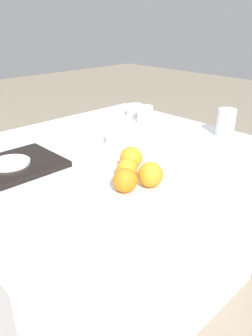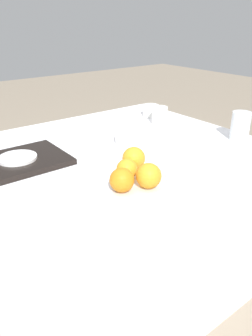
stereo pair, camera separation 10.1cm
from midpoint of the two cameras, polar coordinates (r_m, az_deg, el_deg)
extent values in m
plane|color=gray|center=(1.72, -1.07, -20.16)|extent=(12.00, 12.00, 0.00)
cube|color=white|center=(1.48, -1.19, -9.99)|extent=(1.19, 0.93, 0.74)
cylinder|color=silver|center=(1.03, 2.81, -2.25)|extent=(0.27, 0.27, 0.01)
torus|color=silver|center=(1.03, 2.82, -1.92)|extent=(0.28, 0.28, 0.01)
sphere|color=orange|center=(0.97, 6.97, -1.43)|extent=(0.08, 0.08, 0.08)
sphere|color=orange|center=(1.01, 3.02, -0.29)|extent=(0.07, 0.07, 0.07)
sphere|color=orange|center=(1.08, 4.03, 1.64)|extent=(0.08, 0.08, 0.08)
sphere|color=orange|center=(0.94, 2.36, -2.20)|extent=(0.07, 0.07, 0.07)
cylinder|color=silver|center=(1.47, 21.19, 6.79)|extent=(0.08, 0.08, 0.12)
cube|color=black|center=(1.20, -16.04, 1.00)|extent=(0.33, 0.25, 0.02)
cylinder|color=white|center=(1.19, -16.12, 1.66)|extent=(0.14, 0.14, 0.01)
cylinder|color=white|center=(1.74, 6.02, 9.89)|extent=(0.08, 0.08, 0.06)
cylinder|color=white|center=(1.61, 7.66, 9.04)|extent=(0.08, 0.08, 0.08)
cylinder|color=white|center=(1.33, 1.90, 5.41)|extent=(0.08, 0.08, 0.06)
cube|color=silver|center=(1.30, 16.16, 2.48)|extent=(0.13, 0.10, 0.01)
camera|label=1|loc=(0.05, -87.14, 1.33)|focal=35.00mm
camera|label=2|loc=(0.05, 92.86, -1.33)|focal=35.00mm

